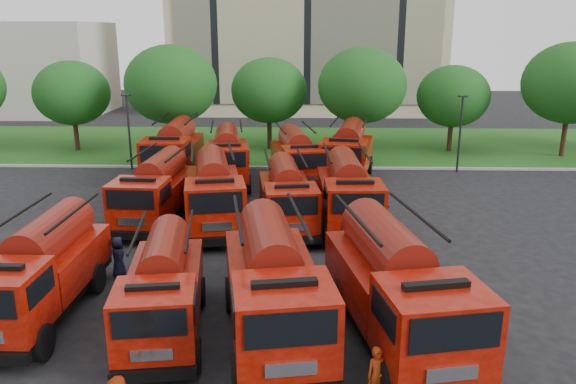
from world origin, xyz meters
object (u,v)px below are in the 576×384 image
fire_truck_5 (214,192)px  firefighter_5 (373,222)px  firefighter_2 (369,330)px  fire_truck_0 (39,271)px  fire_truck_8 (174,151)px  fire_truck_9 (227,156)px  firefighter_4 (120,277)px  fire_truck_4 (156,190)px  fire_truck_11 (348,153)px  fire_truck_3 (397,287)px  fire_truck_6 (287,196)px  firefighter_3 (413,366)px  fire_truck_1 (163,288)px  fire_truck_10 (297,158)px  fire_truck_7 (348,193)px  fire_truck_2 (273,285)px

fire_truck_5 → firefighter_5: (7.77, 0.83, -1.71)m
firefighter_2 → firefighter_5: (1.36, 10.43, 0.00)m
fire_truck_0 → fire_truck_8: 18.04m
fire_truck_9 → firefighter_4: fire_truck_9 is taller
fire_truck_4 → firefighter_5: fire_truck_4 is taller
fire_truck_11 → firefighter_5: fire_truck_11 is taller
fire_truck_3 → firefighter_4: fire_truck_3 is taller
fire_truck_8 → firefighter_4: fire_truck_8 is taller
fire_truck_6 → firefighter_2: fire_truck_6 is taller
fire_truck_5 → firefighter_5: 8.00m
fire_truck_0 → firefighter_5: bearing=39.2°
fire_truck_9 → firefighter_2: fire_truck_9 is taller
fire_truck_3 → firefighter_5: bearing=75.3°
fire_truck_0 → fire_truck_3: 11.51m
fire_truck_6 → fire_truck_4: bearing=168.1°
firefighter_3 → fire_truck_5: bearing=-55.6°
fire_truck_3 → fire_truck_11: bearing=78.9°
firefighter_4 → firefighter_5: 12.51m
fire_truck_5 → fire_truck_6: 3.50m
fire_truck_6 → firefighter_5: size_ratio=4.31×
fire_truck_4 → fire_truck_1: bearing=-71.4°
firefighter_5 → fire_truck_11: bearing=-58.9°
fire_truck_10 → fire_truck_11: (3.16, 0.98, 0.13)m
fire_truck_1 → firefighter_3: bearing=-21.2°
fire_truck_3 → fire_truck_7: (-0.70, 10.36, -0.10)m
fire_truck_4 → fire_truck_7: fire_truck_7 is taller
fire_truck_5 → fire_truck_6: fire_truck_5 is taller
fire_truck_11 → firefighter_4: size_ratio=4.95×
fire_truck_0 → fire_truck_1: (4.28, -0.88, -0.13)m
fire_truck_3 → fire_truck_11: (-0.05, 19.16, -0.01)m
fire_truck_8 → firefighter_4: 15.09m
fire_truck_4 → fire_truck_5: bearing=-8.1°
fire_truck_2 → fire_truck_4: (-6.34, 10.68, -0.12)m
fire_truck_0 → firefighter_3: (11.76, -2.63, -1.62)m
fire_truck_4 → fire_truck_11: bearing=43.1°
fire_truck_2 → firefighter_4: (-6.19, 4.23, -1.75)m
fire_truck_4 → fire_truck_10: fire_truck_10 is taller
fire_truck_2 → fire_truck_11: fire_truck_11 is taller
fire_truck_6 → fire_truck_7: 2.92m
fire_truck_4 → firefighter_3: bearing=-46.5°
fire_truck_10 → fire_truck_1: bearing=-112.8°
fire_truck_0 → fire_truck_9: (3.88, 17.16, 0.04)m
fire_truck_9 → fire_truck_11: (7.51, 0.79, 0.12)m
fire_truck_2 → fire_truck_11: size_ratio=0.99×
firefighter_4 → fire_truck_4: bearing=-27.7°
firefighter_2 → firefighter_5: 10.52m
fire_truck_5 → fire_truck_10: (3.89, 8.02, -0.08)m
fire_truck_11 → fire_truck_6: bearing=-101.6°
fire_truck_5 → firefighter_4: fire_truck_5 is taller
fire_truck_0 → fire_truck_8: fire_truck_8 is taller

